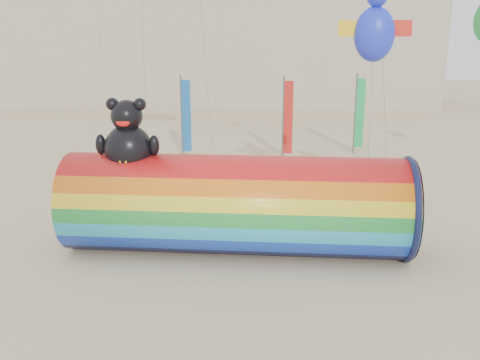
{
  "coord_description": "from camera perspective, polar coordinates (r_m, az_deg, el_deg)",
  "views": [
    {
      "loc": [
        2.13,
        -17.51,
        7.59
      ],
      "look_at": [
        0.5,
        1.5,
        2.4
      ],
      "focal_mm": 40.0,
      "sensor_mm": 36.0,
      "label": 1
    }
  ],
  "objects": [
    {
      "name": "windsock_assembly",
      "position": [
        19.0,
        -0.41,
        -2.35
      ],
      "size": [
        12.13,
        3.69,
        5.59
      ],
      "color": "red",
      "rests_on": "ground"
    },
    {
      "name": "hotel_building",
      "position": [
        65.07,
        -8.03,
        17.47
      ],
      "size": [
        60.4,
        15.4,
        20.6
      ],
      "color": "#B7AD99",
      "rests_on": "ground"
    },
    {
      "name": "ground",
      "position": [
        19.2,
        -1.89,
        -8.07
      ],
      "size": [
        160.0,
        160.0,
        0.0
      ],
      "primitive_type": "plane",
      "color": "#CCB58C",
      "rests_on": "ground"
    },
    {
      "name": "festival_banners",
      "position": [
        34.15,
        4.06,
        6.84
      ],
      "size": [
        11.71,
        2.5,
        5.2
      ],
      "color": "#59595E",
      "rests_on": "ground"
    }
  ]
}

